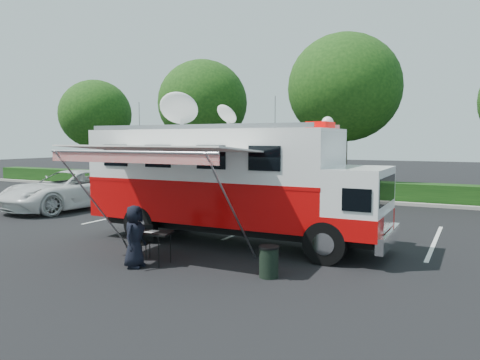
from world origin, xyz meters
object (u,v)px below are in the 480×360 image
Objects in this scene: trash_bin at (269,262)px; command_truck at (230,181)px; folding_table at (152,234)px; white_suv at (71,209)px.

command_truck is at bearing 131.97° from trash_bin.
folding_table reaches higher than trash_bin.
command_truck is 3.27m from folding_table.
trash_bin is (12.28, -5.68, 0.37)m from white_suv.
white_suv is 13.54m from trash_bin.
command_truck is 10.41m from white_suv.
command_truck is 12.75× the size of trash_bin.
folding_table is at bearing -175.61° from trash_bin.
folding_table is at bearing -23.52° from white_suv.
command_truck is 8.37× the size of folding_table.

